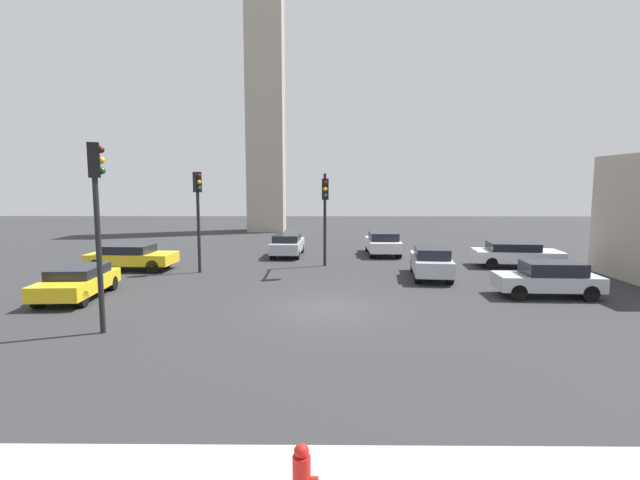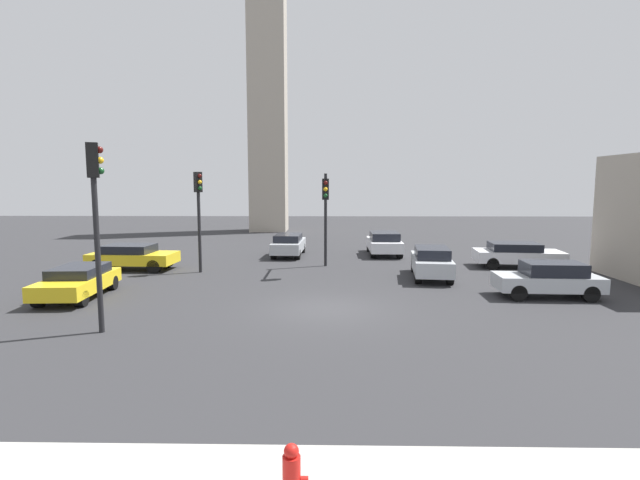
% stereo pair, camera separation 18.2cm
% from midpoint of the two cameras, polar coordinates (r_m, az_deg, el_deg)
% --- Properties ---
extents(ground_plane, '(99.77, 99.77, 0.00)m').
position_cam_midpoint_polar(ground_plane, '(17.01, 1.09, -8.30)').
color(ground_plane, '#2D2D30').
extents(traffic_light_0, '(0.32, 3.22, 4.99)m').
position_cam_midpoint_polar(traffic_light_0, '(23.98, 0.89, 4.64)').
color(traffic_light_0, black).
rests_on(traffic_light_0, ground_plane).
extents(traffic_light_1, '(0.46, 0.47, 5.03)m').
position_cam_midpoint_polar(traffic_light_1, '(24.27, -14.20, 4.38)').
color(traffic_light_1, black).
rests_on(traffic_light_1, ground_plane).
extents(traffic_light_2, '(0.49, 0.42, 5.60)m').
position_cam_midpoint_polar(traffic_light_2, '(15.21, -25.13, 4.09)').
color(traffic_light_2, black).
rests_on(traffic_light_2, ground_plane).
extents(fire_hydrant, '(0.34, 0.24, 0.89)m').
position_cam_midpoint_polar(fire_hydrant, '(6.95, -2.58, -26.66)').
color(fire_hydrant, red).
rests_on(fire_hydrant, ground_plane).
extents(car_0, '(4.63, 2.49, 1.33)m').
position_cam_midpoint_polar(car_0, '(27.39, 22.85, -1.58)').
color(car_0, silver).
rests_on(car_0, ground_plane).
extents(car_1, '(3.99, 1.83, 1.39)m').
position_cam_midpoint_polar(car_1, '(20.64, 26.09, -4.24)').
color(car_1, '#ADB2B7').
rests_on(car_1, ground_plane).
extents(car_2, '(2.08, 4.21, 1.22)m').
position_cam_midpoint_polar(car_2, '(20.77, -26.93, -4.41)').
color(car_2, yellow).
rests_on(car_2, ground_plane).
extents(car_3, '(1.93, 4.25, 1.37)m').
position_cam_midpoint_polar(car_3, '(29.33, -3.63, -0.52)').
color(car_3, '#ADB2B7').
rests_on(car_3, ground_plane).
extents(car_4, '(2.16, 4.31, 1.48)m').
position_cam_midpoint_polar(car_4, '(22.98, 13.51, -2.56)').
color(car_4, '#ADB2B7').
rests_on(car_4, ground_plane).
extents(car_5, '(4.41, 2.21, 1.31)m').
position_cam_midpoint_polar(car_5, '(26.38, -21.51, -1.82)').
color(car_5, yellow).
rests_on(car_5, ground_plane).
extents(car_6, '(1.94, 4.25, 1.45)m').
position_cam_midpoint_polar(car_6, '(30.01, 7.91, -0.33)').
color(car_6, silver).
rests_on(car_6, ground_plane).
extents(skyline_tower, '(3.37, 3.37, 24.69)m').
position_cam_midpoint_polar(skyline_tower, '(46.20, -6.18, 16.55)').
color(skyline_tower, '#A89E8E').
rests_on(skyline_tower, ground_plane).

